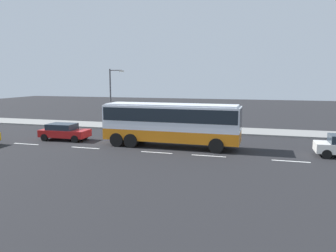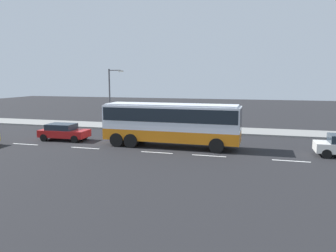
% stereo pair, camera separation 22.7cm
% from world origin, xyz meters
% --- Properties ---
extents(ground_plane, '(120.00, 120.00, 0.00)m').
position_xyz_m(ground_plane, '(0.00, 0.00, 0.00)').
color(ground_plane, black).
extents(sidewalk_curb, '(80.00, 4.00, 0.15)m').
position_xyz_m(sidewalk_curb, '(0.00, 8.51, 0.07)').
color(sidewalk_curb, gray).
rests_on(sidewalk_curb, ground_plane).
extents(lane_centreline, '(28.09, 0.16, 0.01)m').
position_xyz_m(lane_centreline, '(-4.22, -2.51, 0.00)').
color(lane_centreline, white).
rests_on(lane_centreline, ground_plane).
extents(coach_bus, '(10.73, 2.80, 3.40)m').
position_xyz_m(coach_bus, '(-0.29, -0.32, 2.11)').
color(coach_bus, orange).
rests_on(coach_bus, ground_plane).
extents(car_red_compact, '(4.26, 2.07, 1.45)m').
position_xyz_m(car_red_compact, '(-10.05, -0.15, 0.77)').
color(car_red_compact, '#B21919').
rests_on(car_red_compact, ground_plane).
extents(pedestrian_near_curb, '(0.32, 0.32, 1.75)m').
position_xyz_m(pedestrian_near_curb, '(-3.15, 8.17, 1.16)').
color(pedestrian_near_curb, black).
rests_on(pedestrian_near_curb, sidewalk_curb).
extents(pedestrian_at_crossing, '(0.32, 0.32, 1.52)m').
position_xyz_m(pedestrian_at_crossing, '(-4.22, 7.23, 1.02)').
color(pedestrian_at_crossing, black).
rests_on(pedestrian_at_crossing, sidewalk_curb).
extents(street_lamp, '(1.69, 0.24, 6.21)m').
position_xyz_m(street_lamp, '(-8.86, 7.12, 3.75)').
color(street_lamp, '#47474C').
rests_on(street_lamp, sidewalk_curb).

